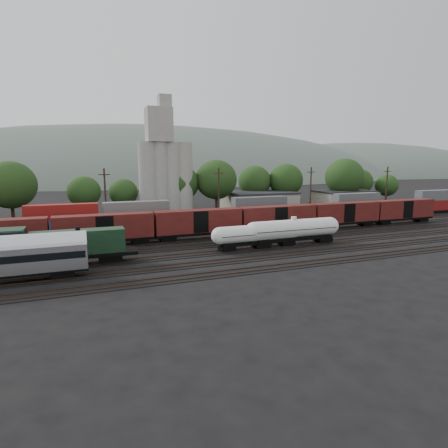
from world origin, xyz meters
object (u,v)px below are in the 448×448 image
object	(u,v)px
tank_car_a	(258,234)
orange_locomotive	(118,226)
green_locomotive	(50,246)
grain_silo	(165,170)

from	to	relation	value
tank_car_a	orange_locomotive	xyz separation A→B (m)	(-19.07, 15.00, -0.03)
orange_locomotive	green_locomotive	bearing A→B (deg)	-123.13
green_locomotive	tank_car_a	size ratio (longest dim) A/B	1.27
green_locomotive	tank_car_a	bearing A→B (deg)	0.00
tank_car_a	grain_silo	bearing A→B (deg)	96.75
tank_car_a	orange_locomotive	bearing A→B (deg)	141.81
orange_locomotive	grain_silo	xyz separation A→B (m)	(14.21, 26.00, 8.93)
green_locomotive	grain_silo	world-z (taller)	grain_silo
green_locomotive	grain_silo	distance (m)	48.25
tank_car_a	orange_locomotive	world-z (taller)	orange_locomotive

